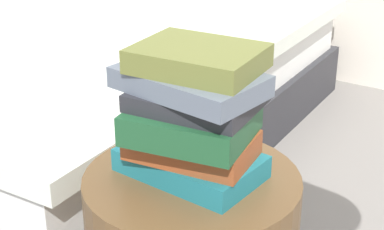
{
  "coord_description": "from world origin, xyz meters",
  "views": [
    {
      "loc": [
        0.59,
        -0.91,
        1.11
      ],
      "look_at": [
        0.0,
        0.0,
        0.63
      ],
      "focal_mm": 57.11,
      "sensor_mm": 36.0,
      "label": 1
    }
  ],
  "objects_px": {
    "bed": "(85,78)",
    "book_rust": "(192,145)",
    "book_olive": "(198,58)",
    "book_slate": "(187,81)",
    "book_forest": "(191,123)",
    "book_teal": "(191,163)",
    "book_charcoal": "(197,98)"
  },
  "relations": [
    {
      "from": "book_slate",
      "to": "bed",
      "type": "bearing_deg",
      "value": 148.68
    },
    {
      "from": "book_rust",
      "to": "book_forest",
      "type": "bearing_deg",
      "value": -70.96
    },
    {
      "from": "bed",
      "to": "book_slate",
      "type": "distance_m",
      "value": 1.42
    },
    {
      "from": "bed",
      "to": "book_forest",
      "type": "height_order",
      "value": "book_forest"
    },
    {
      "from": "book_teal",
      "to": "book_slate",
      "type": "xyz_separation_m",
      "value": [
        0.01,
        -0.02,
        0.19
      ]
    },
    {
      "from": "book_teal",
      "to": "book_olive",
      "type": "distance_m",
      "value": 0.23
    },
    {
      "from": "book_rust",
      "to": "book_olive",
      "type": "relative_size",
      "value": 1.05
    },
    {
      "from": "book_charcoal",
      "to": "book_forest",
      "type": "bearing_deg",
      "value": -100.82
    },
    {
      "from": "book_teal",
      "to": "book_olive",
      "type": "xyz_separation_m",
      "value": [
        0.02,
        -0.0,
        0.23
      ]
    },
    {
      "from": "book_teal",
      "to": "book_forest",
      "type": "height_order",
      "value": "book_forest"
    },
    {
      "from": "book_slate",
      "to": "book_charcoal",
      "type": "bearing_deg",
      "value": 59.17
    },
    {
      "from": "bed",
      "to": "book_olive",
      "type": "height_order",
      "value": "book_olive"
    },
    {
      "from": "bed",
      "to": "book_charcoal",
      "type": "height_order",
      "value": "book_charcoal"
    },
    {
      "from": "book_rust",
      "to": "book_teal",
      "type": "bearing_deg",
      "value": 127.92
    },
    {
      "from": "book_slate",
      "to": "book_forest",
      "type": "bearing_deg",
      "value": -1.4
    },
    {
      "from": "book_charcoal",
      "to": "book_olive",
      "type": "height_order",
      "value": "book_olive"
    },
    {
      "from": "book_olive",
      "to": "book_teal",
      "type": "bearing_deg",
      "value": 166.97
    },
    {
      "from": "bed",
      "to": "book_slate",
      "type": "bearing_deg",
      "value": -40.25
    },
    {
      "from": "bed",
      "to": "book_rust",
      "type": "bearing_deg",
      "value": -39.81
    },
    {
      "from": "book_teal",
      "to": "book_rust",
      "type": "distance_m",
      "value": 0.05
    },
    {
      "from": "book_olive",
      "to": "book_forest",
      "type": "bearing_deg",
      "value": -103.59
    },
    {
      "from": "book_forest",
      "to": "book_olive",
      "type": "xyz_separation_m",
      "value": [
        0.0,
        0.02,
        0.13
      ]
    },
    {
      "from": "book_charcoal",
      "to": "bed",
      "type": "bearing_deg",
      "value": 137.08
    },
    {
      "from": "book_rust",
      "to": "book_olive",
      "type": "distance_m",
      "value": 0.18
    },
    {
      "from": "bed",
      "to": "book_slate",
      "type": "xyz_separation_m",
      "value": [
        1.06,
        -0.83,
        0.47
      ]
    },
    {
      "from": "book_forest",
      "to": "book_charcoal",
      "type": "relative_size",
      "value": 0.98
    },
    {
      "from": "book_forest",
      "to": "book_charcoal",
      "type": "bearing_deg",
      "value": 75.08
    },
    {
      "from": "book_teal",
      "to": "book_rust",
      "type": "xyz_separation_m",
      "value": [
        0.01,
        -0.01,
        0.05
      ]
    },
    {
      "from": "book_rust",
      "to": "book_slate",
      "type": "bearing_deg",
      "value": -132.6
    },
    {
      "from": "book_charcoal",
      "to": "book_slate",
      "type": "relative_size",
      "value": 0.84
    },
    {
      "from": "bed",
      "to": "book_slate",
      "type": "height_order",
      "value": "book_slate"
    },
    {
      "from": "book_forest",
      "to": "book_slate",
      "type": "relative_size",
      "value": 0.83
    }
  ]
}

